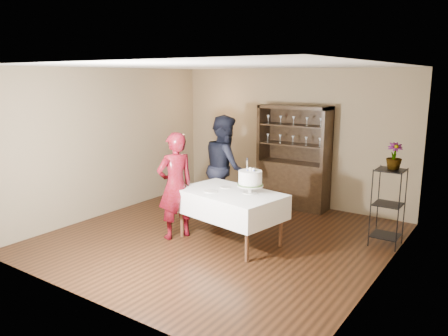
{
  "coord_description": "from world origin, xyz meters",
  "views": [
    {
      "loc": [
        3.82,
        -5.44,
        2.55
      ],
      "look_at": [
        0.02,
        0.1,
        1.13
      ],
      "focal_mm": 35.0,
      "sensor_mm": 36.0,
      "label": 1
    }
  ],
  "objects_px": {
    "china_hutch": "(293,174)",
    "woman": "(175,186)",
    "cake": "(250,179)",
    "plant_etagere": "(388,204)",
    "man": "(225,167)",
    "cake_table": "(230,203)",
    "potted_plant": "(394,156)"
  },
  "relations": [
    {
      "from": "plant_etagere",
      "to": "potted_plant",
      "type": "bearing_deg",
      "value": 62.1
    },
    {
      "from": "china_hutch",
      "to": "man",
      "type": "height_order",
      "value": "china_hutch"
    },
    {
      "from": "plant_etagere",
      "to": "cake_table",
      "type": "xyz_separation_m",
      "value": [
        -2.06,
        -1.24,
        -0.03
      ]
    },
    {
      "from": "potted_plant",
      "to": "cake_table",
      "type": "bearing_deg",
      "value": -148.34
    },
    {
      "from": "woman",
      "to": "man",
      "type": "bearing_deg",
      "value": -161.08
    },
    {
      "from": "cake_table",
      "to": "man",
      "type": "xyz_separation_m",
      "value": [
        -0.77,
        0.99,
        0.32
      ]
    },
    {
      "from": "man",
      "to": "cake",
      "type": "distance_m",
      "value": 1.39
    },
    {
      "from": "china_hutch",
      "to": "woman",
      "type": "xyz_separation_m",
      "value": [
        -0.79,
        -2.62,
        0.19
      ]
    },
    {
      "from": "woman",
      "to": "man",
      "type": "height_order",
      "value": "man"
    },
    {
      "from": "man",
      "to": "potted_plant",
      "type": "xyz_separation_m",
      "value": [
        2.84,
        0.29,
        0.45
      ]
    },
    {
      "from": "cake_table",
      "to": "woman",
      "type": "height_order",
      "value": "woman"
    },
    {
      "from": "plant_etagere",
      "to": "woman",
      "type": "height_order",
      "value": "woman"
    },
    {
      "from": "cake_table",
      "to": "woman",
      "type": "bearing_deg",
      "value": -158.17
    },
    {
      "from": "woman",
      "to": "potted_plant",
      "type": "bearing_deg",
      "value": 140.26
    },
    {
      "from": "plant_etagere",
      "to": "cake_table",
      "type": "distance_m",
      "value": 2.4
    },
    {
      "from": "cake_table",
      "to": "woman",
      "type": "distance_m",
      "value": 0.91
    },
    {
      "from": "woman",
      "to": "potted_plant",
      "type": "relative_size",
      "value": 4.26
    },
    {
      "from": "plant_etagere",
      "to": "cake",
      "type": "relative_size",
      "value": 2.19
    },
    {
      "from": "woman",
      "to": "china_hutch",
      "type": "bearing_deg",
      "value": -175.66
    },
    {
      "from": "plant_etagere",
      "to": "woman",
      "type": "relative_size",
      "value": 0.7
    },
    {
      "from": "cake_table",
      "to": "cake",
      "type": "height_order",
      "value": "cake"
    },
    {
      "from": "plant_etagere",
      "to": "woman",
      "type": "distance_m",
      "value": 3.28
    },
    {
      "from": "woman",
      "to": "cake",
      "type": "relative_size",
      "value": 3.12
    },
    {
      "from": "china_hutch",
      "to": "plant_etagere",
      "type": "relative_size",
      "value": 1.67
    },
    {
      "from": "cake_table",
      "to": "cake",
      "type": "bearing_deg",
      "value": 18.05
    },
    {
      "from": "china_hutch",
      "to": "plant_etagere",
      "type": "distance_m",
      "value": 2.33
    },
    {
      "from": "plant_etagere",
      "to": "cake_table",
      "type": "relative_size",
      "value": 0.68
    },
    {
      "from": "man",
      "to": "plant_etagere",
      "type": "bearing_deg",
      "value": -127.01
    },
    {
      "from": "china_hutch",
      "to": "cake_table",
      "type": "height_order",
      "value": "china_hutch"
    },
    {
      "from": "man",
      "to": "potted_plant",
      "type": "bearing_deg",
      "value": -126.16
    },
    {
      "from": "china_hutch",
      "to": "potted_plant",
      "type": "distance_m",
      "value": 2.44
    },
    {
      "from": "cake_table",
      "to": "man",
      "type": "height_order",
      "value": "man"
    }
  ]
}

